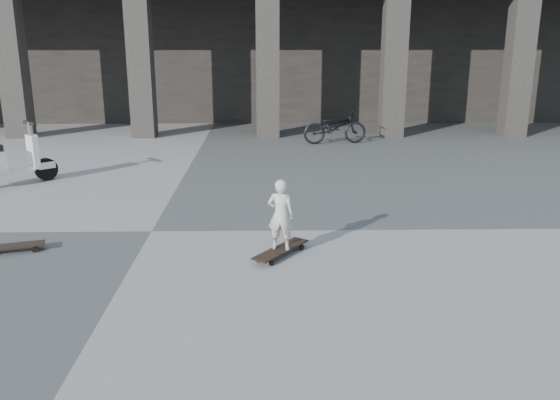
{
  "coord_description": "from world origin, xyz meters",
  "views": [
    {
      "loc": [
        1.81,
        -8.62,
        2.95
      ],
      "look_at": [
        1.96,
        -0.56,
        0.65
      ],
      "focal_mm": 38.0,
      "sensor_mm": 36.0,
      "label": 1
    }
  ],
  "objects_px": {
    "skateboard_spare": "(11,247)",
    "child": "(281,215)",
    "bicycle": "(335,127)",
    "longboard": "(281,250)"
  },
  "relations": [
    {
      "from": "skateboard_spare",
      "to": "bicycle",
      "type": "height_order",
      "value": "bicycle"
    },
    {
      "from": "longboard",
      "to": "child",
      "type": "distance_m",
      "value": 0.51
    },
    {
      "from": "child",
      "to": "bicycle",
      "type": "xyz_separation_m",
      "value": [
        1.64,
        8.36,
        -0.14
      ]
    },
    {
      "from": "skateboard_spare",
      "to": "child",
      "type": "bearing_deg",
      "value": -19.92
    },
    {
      "from": "skateboard_spare",
      "to": "child",
      "type": "height_order",
      "value": "child"
    },
    {
      "from": "child",
      "to": "bicycle",
      "type": "bearing_deg",
      "value": -88.32
    },
    {
      "from": "longboard",
      "to": "bicycle",
      "type": "distance_m",
      "value": 8.53
    },
    {
      "from": "longboard",
      "to": "skateboard_spare",
      "type": "xyz_separation_m",
      "value": [
        -3.73,
        0.21,
        -0.0
      ]
    },
    {
      "from": "skateboard_spare",
      "to": "bicycle",
      "type": "bearing_deg",
      "value": 39.9
    },
    {
      "from": "longboard",
      "to": "skateboard_spare",
      "type": "distance_m",
      "value": 3.74
    }
  ]
}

